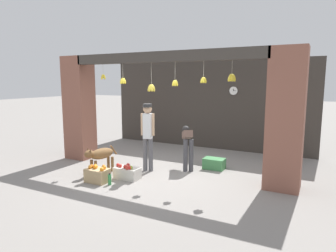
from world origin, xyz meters
name	(u,v)px	position (x,y,z in m)	size (l,w,h in m)	color
ground_plane	(159,173)	(0.00, 0.00, 0.00)	(60.00, 60.00, 0.00)	gray
shop_back_wall	(207,104)	(0.00, 3.24, 1.43)	(6.77, 0.12, 2.86)	#38332D
shop_pillar_left	(79,108)	(-2.73, 0.30, 1.43)	(0.70, 0.60, 2.86)	brown
shop_pillar_right	(285,120)	(2.73, 0.30, 1.43)	(0.70, 0.60, 2.86)	brown
storefront_awning	(161,59)	(0.01, 0.12, 2.70)	(4.87, 0.28, 0.93)	#3D3833
dog	(100,155)	(-1.25, -0.61, 0.45)	(0.40, 0.94, 0.66)	brown
shopkeeper	(148,132)	(-0.34, 0.07, 0.97)	(0.34, 0.29, 1.65)	#56565B
worker_stooping	(187,142)	(0.44, 0.68, 0.69)	(0.53, 0.74, 1.03)	#424247
fruit_crate_oranges	(97,175)	(-0.90, -1.14, 0.17)	(0.50, 0.33, 0.37)	tan
fruit_crate_apples	(127,172)	(-0.46, -0.66, 0.14)	(0.57, 0.32, 0.33)	silver
produce_box_green	(214,164)	(1.05, 0.98, 0.14)	(0.52, 0.34, 0.27)	#42844C
water_bottle	(110,179)	(-0.55, -1.17, 0.12)	(0.07, 0.07, 0.25)	#38934C
wall_clock	(234,91)	(0.89, 3.17, 1.89)	(0.27, 0.03, 0.27)	black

